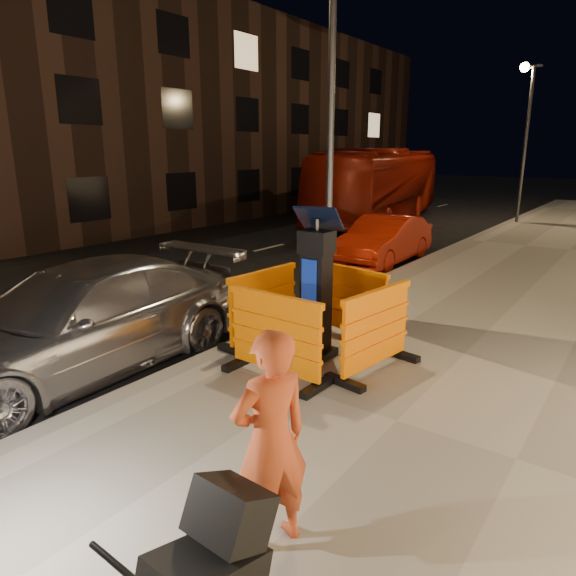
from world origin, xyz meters
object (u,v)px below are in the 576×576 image
Objects in this scene: barrier_kerbside at (263,306)px; car_red at (383,263)px; barrier_back at (348,302)px; parking_kiosk at (316,287)px; barrier_front at (275,337)px; car_silver at (87,370)px; bus_doubledecker at (378,222)px; barrier_bldgside at (376,331)px; man at (270,441)px.

barrier_kerbside is 0.37× the size of car_red.
car_red is (-2.26, 6.00, -0.72)m from barrier_back.
barrier_front is (0.00, -0.95, -0.45)m from parking_kiosk.
car_silver is 17.14m from bus_doubledecker.
parking_kiosk is 1.05m from barrier_back.
barrier_bldgside is at bearing -73.63° from bus_doubledecker.
barrier_kerbside is (-0.95, 0.95, 0.00)m from barrier_front.
barrier_kerbside is at bearing 136.46° from barrier_front.
car_silver is at bearing -134.27° from parking_kiosk.
bus_doubledecker is at bearing 101.78° from car_silver.
man is at bearing -52.06° from barrier_front.
barrier_back is 0.37× the size of car_red.
barrier_bldgside is (1.90, 0.00, 0.00)m from barrier_kerbside.
barrier_back is 0.85× the size of man.
barrier_back is 15.08m from bus_doubledecker.
car_silver reaches higher than car_red.
barrier_back is 1.00× the size of barrier_kerbside.
barrier_front is at bearing -120.65° from man.
car_red is 8.67m from bus_doubledecker.
barrier_bldgside is at bearing 46.46° from barrier_front.
barrier_front is at bearing -77.96° from bus_doubledecker.
barrier_front is 0.85× the size of man.
barrier_front is 1.00× the size of barrier_bldgside.
parking_kiosk reaches higher than car_red.
man reaches higher than barrier_front.
barrier_front is 0.37× the size of car_red.
barrier_kerbside is 7.11m from car_red.
barrier_front reaches higher than car_silver.
barrier_bldgside is 0.28× the size of car_silver.
barrier_front is at bearing -130.54° from barrier_kerbside.
barrier_bldgside is at bearing -35.54° from barrier_back.
barrier_kerbside is (-0.95, 0.00, -0.45)m from parking_kiosk.
man is (1.73, -3.28, -0.17)m from parking_kiosk.
parking_kiosk reaches higher than bus_doubledecker.
car_silver is (-2.53, -3.02, -0.72)m from barrier_back.
man reaches higher than barrier_bldgside.
barrier_front is 16.82m from bus_doubledecker.
barrier_back is 1.00× the size of barrier_bldgside.
bus_doubledecker reaches higher than barrier_front.
parking_kiosk is 1.40× the size of barrier_kerbside.
parking_kiosk is at bearing 98.46° from barrier_bldgside.
man is (7.93, -17.95, 1.00)m from bus_doubledecker.
bus_doubledecker is (-6.20, 14.67, -1.17)m from parking_kiosk.
car_red is 0.35× the size of bus_doubledecker.
parking_kiosk is 0.40× the size of car_silver.
bus_doubledecker is at bearing 34.45° from barrier_bldgside.
man is (1.73, -2.33, 0.28)m from barrier_front.
car_silver is (-3.48, -2.07, -0.72)m from barrier_bldgside.
parking_kiosk is at bearing -85.54° from barrier_kerbside.
bus_doubledecker is at bearing 24.16° from barrier_kerbside.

